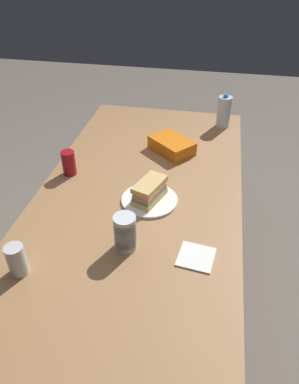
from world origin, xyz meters
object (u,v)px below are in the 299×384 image
Objects in this scene: soda_can_red at (69,163)px; chip_bag at (172,145)px; dining_table at (139,207)px; sandwich at (150,191)px; soda_can_silver at (17,260)px; water_bottle_tall at (224,112)px; plastic_cup_stack at (125,233)px; paper_plate at (150,200)px.

soda_can_red reaches higher than chip_bag.
dining_table is 8.15× the size of chip_bag.
sandwich is 0.62m from soda_can_silver.
soda_can_silver reaches higher than sandwich.
water_bottle_tall is 1.35× the size of plastic_cup_stack.
soda_can_red is 0.61× the size of water_bottle_tall.
dining_table is 12.58× the size of plastic_cup_stack.
soda_can_red is (0.14, 0.42, 0.01)m from sandwich.
water_bottle_tall is at bearing -27.27° from soda_can_silver.
plastic_cup_stack is at bearing 125.13° from chip_bag.
paper_plate is at bearing -173.72° from sandwich.
soda_can_silver reaches higher than chip_bag.
dining_table is 0.11m from paper_plate.
paper_plate is at bearing -126.98° from dining_table.
chip_bag is 1.54× the size of plastic_cup_stack.
soda_can_red is at bearing 74.40° from chip_bag.
water_bottle_tall is (0.35, -0.26, 0.06)m from chip_bag.
water_bottle_tall is 1.15m from plastic_cup_stack.
sandwich is at bearing 159.88° from water_bottle_tall.
paper_plate is 0.45m from soda_can_red.
paper_plate is at bearing -108.70° from soda_can_red.
chip_bag is at bearing -4.38° from sandwich.
plastic_cup_stack is at bearing 173.43° from sandwich.
water_bottle_tall reaches higher than dining_table.
sandwich is at bearing -124.50° from dining_table.
soda_can_silver is at bearing -175.34° from soda_can_red.
water_bottle_tall is at bearing -16.59° from plastic_cup_stack.
chip_bag is at bearing -5.26° from plastic_cup_stack.
dining_table is 7.50× the size of paper_plate.
soda_can_silver is (-0.49, 0.37, 0.01)m from sandwich.
sandwich is 1.02× the size of water_bottle_tall.
chip_bag reaches higher than dining_table.
dining_table is 0.86m from water_bottle_tall.
chip_bag is at bearing -12.74° from dining_table.
soda_can_silver is (-0.53, 0.31, 0.14)m from dining_table.
soda_can_silver is at bearing 119.41° from plastic_cup_stack.
dining_table is 9.34× the size of water_bottle_tall.
soda_can_silver reaches higher than paper_plate.
sandwich is 0.30m from plastic_cup_stack.
plastic_cup_stack reaches higher than chip_bag.
soda_can_red reaches higher than dining_table.
paper_plate is 0.46m from chip_bag.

